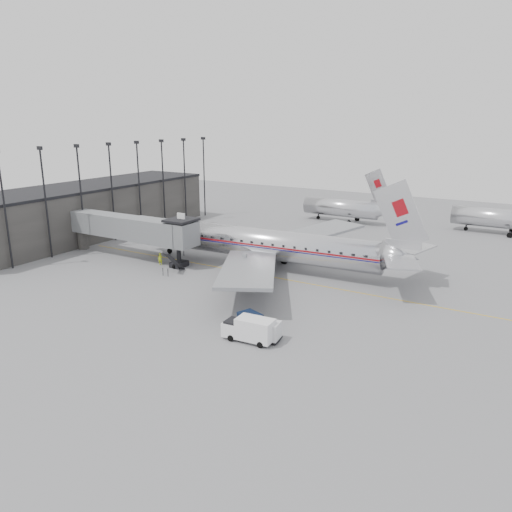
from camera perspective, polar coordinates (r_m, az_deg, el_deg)
The scene contains 12 objects.
ground at distance 58.12m, azimuth -3.89°, elevation -3.47°, with size 160.00×160.00×0.00m, color slate.
terminal at distance 86.81m, azimuth -18.90°, elevation 4.85°, with size 12.00×46.00×8.00m, color #34322F.
apron_line at distance 61.44m, azimuth 1.60°, elevation -2.36°, with size 0.15×60.00×0.01m, color gold.
jet_bridge at distance 70.04m, azimuth -13.54°, elevation 2.99°, with size 21.00×6.20×7.10m.
floodlight_masts at distance 83.40m, azimuth -14.66°, elevation 7.81°, with size 0.90×42.25×15.25m.
distant_aircraft_near at distance 94.59m, azimuth 9.80°, elevation 5.51°, with size 16.39×3.20×10.26m.
distant_aircraft_mid at distance 92.78m, azimuth 25.88°, elevation 3.97°, with size 16.39×3.20×10.26m.
airliner at distance 64.17m, azimuth 1.23°, elevation 1.34°, with size 39.57×36.58×12.51m.
service_van at distance 43.96m, azimuth -0.79°, elevation -8.32°, with size 4.70×2.07×2.16m.
baggage_cart_navy at distance 46.04m, azimuth -0.68°, elevation -7.49°, with size 2.61×2.32×1.70m.
baggage_cart_white at distance 44.09m, azimuth 1.32°, elevation -8.53°, with size 2.45×2.00×1.76m.
ramp_worker at distance 67.27m, azimuth -10.89°, elevation -0.32°, with size 0.60×0.39×1.64m, color #B9D018.
Camera 1 is at (31.42, -45.06, 18.97)m, focal length 35.00 mm.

